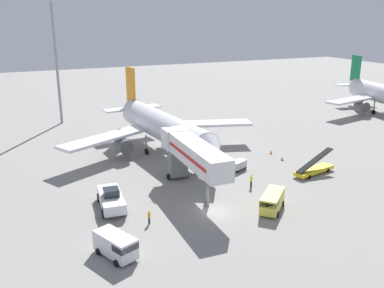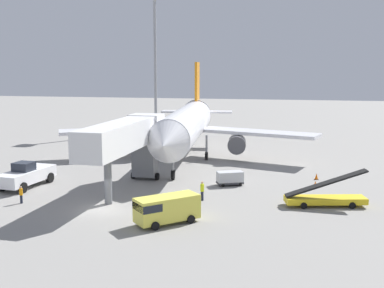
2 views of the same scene
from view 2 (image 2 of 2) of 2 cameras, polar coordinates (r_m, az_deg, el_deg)
ground_plane at (r=43.92m, az=-10.41°, el=-7.61°), size 300.00×300.00×0.00m
airplane_at_gate at (r=64.84m, az=-0.68°, el=2.20°), size 35.54×35.19×13.23m
jet_bridge at (r=49.05m, az=-7.61°, el=0.69°), size 3.82×16.65×7.27m
pushback_tug at (r=53.81m, az=-18.94°, el=-3.50°), size 3.45×7.41×2.69m
belt_loader_truck at (r=45.74m, az=15.43°, el=-6.11°), size 7.48×3.39×3.38m
service_van_mid_center at (r=39.24m, az=-3.15°, el=-7.56°), size 5.17×5.02×2.24m
baggage_cart_mid_right at (r=51.84m, az=4.49°, el=-3.97°), size 3.03×2.34×1.49m
ground_crew_worker_foreground at (r=47.63m, az=-19.48°, el=-5.60°), size 0.43×0.43×1.63m
ground_crew_worker_midground at (r=45.82m, az=1.21°, el=-5.48°), size 0.48×0.48×1.86m
safety_cone_alpha at (r=52.67m, az=14.32°, el=-4.58°), size 0.43×0.43×0.66m
safety_cone_bravo at (r=56.15m, az=14.45°, el=-3.71°), size 0.46×0.46×0.70m
apron_light_mast at (r=95.71m, az=-4.39°, el=12.57°), size 2.40×2.40×26.61m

